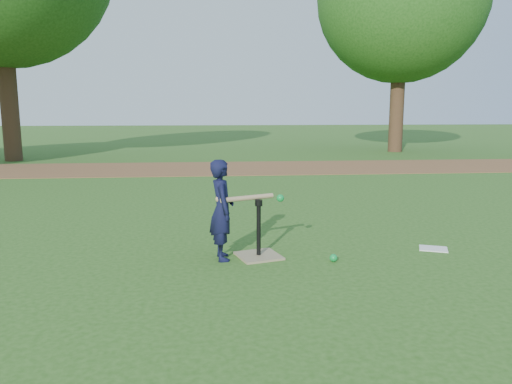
{
  "coord_description": "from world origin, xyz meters",
  "views": [
    {
      "loc": [
        -0.17,
        -5.46,
        1.57
      ],
      "look_at": [
        0.33,
        -0.06,
        0.65
      ],
      "focal_mm": 35.0,
      "sensor_mm": 36.0,
      "label": 1
    }
  ],
  "objects": [
    {
      "name": "dirt_strip",
      "position": [
        0.0,
        7.5,
        0.01
      ],
      "size": [
        24.0,
        3.0,
        0.01
      ],
      "primitive_type": "cube",
      "color": "brown",
      "rests_on": "ground"
    },
    {
      "name": "wiffle_ball_ground",
      "position": [
        1.08,
        -0.6,
        0.04
      ],
      "size": [
        0.08,
        0.08,
        0.08
      ],
      "primitive_type": "sphere",
      "color": "#0C8C35",
      "rests_on": "ground"
    },
    {
      "name": "clipboard",
      "position": [
        2.32,
        -0.26,
        0.01
      ],
      "size": [
        0.36,
        0.33,
        0.01
      ],
      "primitive_type": "cube",
      "rotation": [
        0.0,
        0.0,
        -0.39
      ],
      "color": "white",
      "rests_on": "ground"
    },
    {
      "name": "ground",
      "position": [
        0.0,
        0.0,
        0.0
      ],
      "size": [
        80.0,
        80.0,
        0.0
      ],
      "primitive_type": "plane",
      "color": "#285116",
      "rests_on": "ground"
    },
    {
      "name": "batting_tee",
      "position": [
        0.33,
        -0.36,
        0.11
      ],
      "size": [
        0.53,
        0.53,
        0.61
      ],
      "color": "#92815C",
      "rests_on": "ground"
    },
    {
      "name": "swing_action",
      "position": [
        0.26,
        -0.38,
        0.64
      ],
      "size": [
        0.72,
        0.29,
        0.09
      ],
      "color": "tan",
      "rests_on": "ground"
    },
    {
      "name": "child",
      "position": [
        -0.05,
        -0.4,
        0.52
      ],
      "size": [
        0.3,
        0.41,
        1.05
      ],
      "primitive_type": "imported",
      "rotation": [
        0.0,
        0.0,
        1.69
      ],
      "color": "black",
      "rests_on": "ground"
    }
  ]
}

